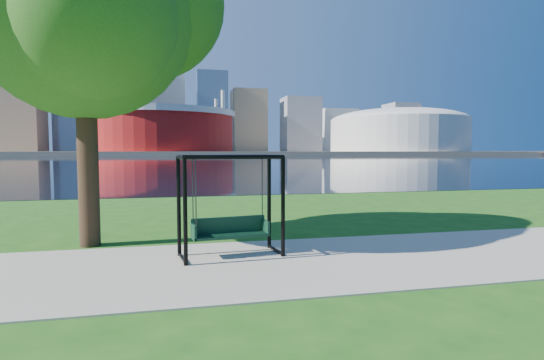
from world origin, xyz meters
name	(u,v)px	position (x,y,z in m)	size (l,w,h in m)	color
ground	(262,258)	(0.00, 0.00, 0.00)	(900.00, 900.00, 0.00)	#1E5114
path	(267,264)	(0.00, -0.50, 0.01)	(120.00, 4.00, 0.03)	#9E937F
river	(182,160)	(0.00, 102.00, 0.01)	(900.00, 180.00, 0.02)	black
far_bank	(178,153)	(0.00, 306.00, 1.00)	(900.00, 228.00, 2.00)	#937F60
stadium	(160,129)	(-10.00, 235.00, 14.23)	(83.00, 83.00, 32.00)	maroon
arena	(398,129)	(135.00, 235.00, 15.87)	(84.00, 84.00, 26.56)	beige
skyline	(171,106)	(-4.27, 319.39, 35.89)	(392.00, 66.00, 96.50)	gray
swing	(230,208)	(-0.60, 0.24, 1.01)	(2.14, 1.15, 2.08)	black
park_tree	(81,0)	(-3.66, 2.04, 5.48)	(6.36, 5.74, 7.89)	black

